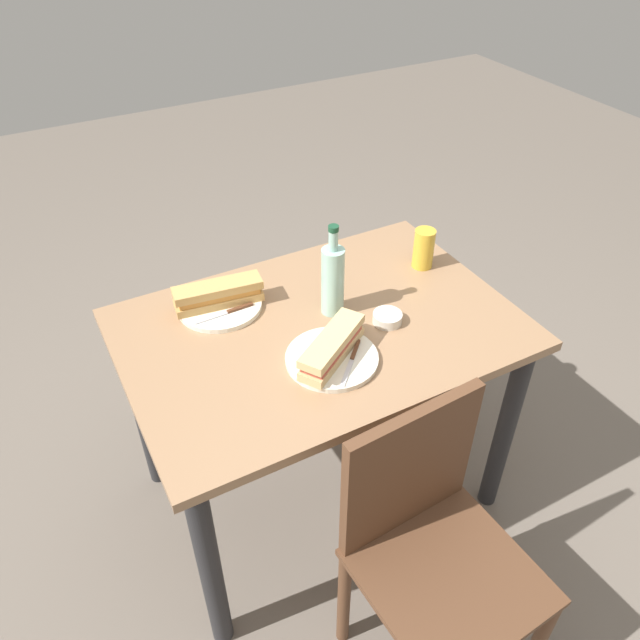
# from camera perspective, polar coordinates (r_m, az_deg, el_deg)

# --- Properties ---
(ground_plane) EXTENTS (8.00, 8.00, 0.00)m
(ground_plane) POSITION_cam_1_polar(r_m,az_deg,el_deg) (2.31, 0.00, -15.09)
(ground_plane) COLOR #6B6056
(dining_table) EXTENTS (1.11, 0.76, 0.75)m
(dining_table) POSITION_cam_1_polar(r_m,az_deg,el_deg) (1.84, 0.00, -3.49)
(dining_table) COLOR #997251
(dining_table) RESTS_ON ground
(chair_far) EXTENTS (0.42, 0.42, 0.85)m
(chair_far) POSITION_cam_1_polar(r_m,az_deg,el_deg) (1.65, 9.96, -19.25)
(chair_far) COLOR brown
(chair_far) RESTS_ON ground
(plate_near) EXTENTS (0.25, 0.25, 0.01)m
(plate_near) POSITION_cam_1_polar(r_m,az_deg,el_deg) (1.65, 1.09, -3.55)
(plate_near) COLOR silver
(plate_near) RESTS_ON dining_table
(baguette_sandwich_near) EXTENTS (0.25, 0.20, 0.07)m
(baguette_sandwich_near) POSITION_cam_1_polar(r_m,az_deg,el_deg) (1.62, 1.11, -2.46)
(baguette_sandwich_near) COLOR #DBB77A
(baguette_sandwich_near) RESTS_ON plate_near
(knife_near) EXTENTS (0.13, 0.14, 0.01)m
(knife_near) POSITION_cam_1_polar(r_m,az_deg,el_deg) (1.63, 2.95, -3.64)
(knife_near) COLOR silver
(knife_near) RESTS_ON plate_near
(plate_far) EXTENTS (0.25, 0.25, 0.01)m
(plate_far) POSITION_cam_1_polar(r_m,az_deg,el_deg) (1.85, -9.20, 1.35)
(plate_far) COLOR silver
(plate_far) RESTS_ON dining_table
(baguette_sandwich_far) EXTENTS (0.26, 0.10, 0.07)m
(baguette_sandwich_far) POSITION_cam_1_polar(r_m,az_deg,el_deg) (1.82, -9.33, 2.39)
(baguette_sandwich_far) COLOR tan
(baguette_sandwich_far) RESTS_ON plate_far
(knife_far) EXTENTS (0.18, 0.02, 0.01)m
(knife_far) POSITION_cam_1_polar(r_m,az_deg,el_deg) (1.80, -8.48, 0.73)
(knife_far) COLOR silver
(knife_far) RESTS_ON plate_far
(water_bottle) EXTENTS (0.07, 0.07, 0.28)m
(water_bottle) POSITION_cam_1_polar(r_m,az_deg,el_deg) (1.75, 1.18, 3.78)
(water_bottle) COLOR #99C6B7
(water_bottle) RESTS_ON dining_table
(beer_glass) EXTENTS (0.07, 0.07, 0.13)m
(beer_glass) POSITION_cam_1_polar(r_m,az_deg,el_deg) (2.00, 9.51, 6.50)
(beer_glass) COLOR gold
(beer_glass) RESTS_ON dining_table
(olive_bowl) EXTENTS (0.08, 0.08, 0.03)m
(olive_bowl) POSITION_cam_1_polar(r_m,az_deg,el_deg) (1.78, 6.22, 0.18)
(olive_bowl) COLOR silver
(olive_bowl) RESTS_ON dining_table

